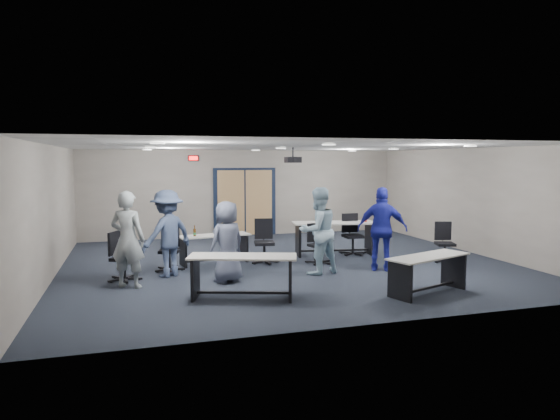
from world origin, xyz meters
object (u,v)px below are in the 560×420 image
object	(u,v)px
chair_back_c	(319,244)
person_gray	(128,240)
chair_loose_left	(124,256)
table_front_right	(428,268)
person_back	(167,233)
person_navy	(382,229)
chair_back_a	(169,249)
table_front_left	(243,269)
person_plaid	(227,242)
chair_loose_right	(445,242)
person_lightblue	(318,231)
chair_back_d	(353,234)
chair_back_b	(264,241)
table_back_right	(334,232)
table_back_left	(214,244)

from	to	relation	value
chair_back_c	person_gray	distance (m)	4.37
chair_loose_left	person_gray	size ratio (longest dim) A/B	0.54
table_front_right	person_back	bearing A→B (deg)	129.52
person_navy	chair_back_c	bearing A→B (deg)	-16.56
chair_back_a	person_navy	distance (m)	4.64
chair_back_a	person_navy	world-z (taller)	person_navy
table_front_left	person_plaid	size ratio (longest dim) A/B	1.23
chair_back_c	chair_loose_right	distance (m)	2.99
person_gray	person_back	world-z (taller)	person_gray
chair_back_c	person_lightblue	distance (m)	1.14
chair_back_d	person_plaid	xyz separation A→B (m)	(-3.59, -1.92, 0.28)
chair_back_b	table_back_right	bearing A→B (deg)	23.17
table_front_left	chair_back_b	world-z (taller)	chair_back_b
chair_loose_left	person_lightblue	bearing A→B (deg)	-68.91
chair_back_a	chair_loose_left	bearing A→B (deg)	-131.01
chair_back_b	chair_loose_left	distance (m)	3.23
table_back_left	chair_back_d	size ratio (longest dim) A/B	1.67
chair_back_b	person_lightblue	distance (m)	1.66
table_front_left	chair_back_a	xyz separation A→B (m)	(-1.06, 2.59, -0.04)
chair_loose_left	person_plaid	size ratio (longest dim) A/B	0.61
chair_back_d	chair_loose_left	xyz separation A→B (m)	(-5.53, -1.23, -0.03)
person_lightblue	chair_back_b	bearing A→B (deg)	-75.56
person_back	person_plaid	bearing A→B (deg)	109.20
chair_loose_left	person_plaid	xyz separation A→B (m)	(1.94, -0.70, 0.31)
chair_back_d	chair_back_c	bearing A→B (deg)	-145.93
person_back	table_back_right	bearing A→B (deg)	162.34
person_navy	table_back_left	bearing A→B (deg)	1.40
person_plaid	person_navy	bearing A→B (deg)	154.35
chair_back_c	chair_back_d	bearing A→B (deg)	18.09
table_back_left	chair_back_b	distance (m)	1.17
table_front_right	table_back_left	xyz separation A→B (m)	(-3.28, 3.70, -0.01)
table_front_left	person_gray	bearing A→B (deg)	162.97
chair_loose_right	person_lightblue	world-z (taller)	person_lightblue
table_back_left	chair_loose_right	world-z (taller)	chair_loose_right
table_front_right	person_lightblue	world-z (taller)	person_lightblue
table_front_right	person_navy	distance (m)	1.98
chair_loose_right	table_front_left	bearing A→B (deg)	-143.75
person_lightblue	chair_loose_right	bearing A→B (deg)	169.58
table_front_right	chair_back_b	distance (m)	4.04
person_navy	person_back	xyz separation A→B (m)	(-4.50, 0.75, -0.01)
chair_loose_left	person_plaid	bearing A→B (deg)	-81.07
chair_back_d	person_gray	xyz separation A→B (m)	(-5.45, -1.81, 0.40)
person_gray	person_lightblue	bearing A→B (deg)	-151.11
chair_back_b	person_plaid	bearing A→B (deg)	-116.38
chair_back_a	chair_back_b	distance (m)	2.20
chair_loose_right	person_back	distance (m)	6.39
table_front_left	person_navy	size ratio (longest dim) A/B	1.08
chair_back_d	chair_loose_right	xyz separation A→B (m)	(1.69, -1.46, -0.05)
table_front_right	table_back_right	distance (m)	3.88
table_front_left	person_back	xyz separation A→B (m)	(-1.12, 2.06, 0.38)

